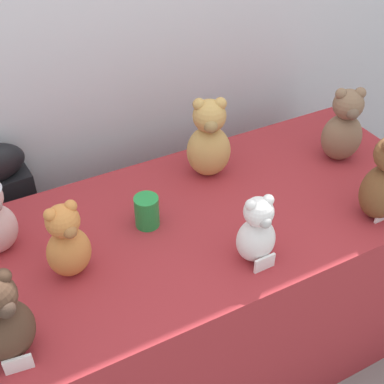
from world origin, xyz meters
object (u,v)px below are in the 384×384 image
object	(u,v)px
instrument_case	(10,246)
teddy_bear_honey	(209,140)
party_cup_green	(147,211)
teddy_bear_mocha	(344,127)
teddy_bear_cocoa	(4,320)
display_table	(192,298)
teddy_bear_ginger	(67,242)
teddy_bear_snow	(257,231)

from	to	relation	value
instrument_case	teddy_bear_honey	distance (m)	0.91
party_cup_green	teddy_bear_mocha	bearing A→B (deg)	0.59
instrument_case	teddy_bear_cocoa	world-z (taller)	teddy_bear_cocoa
instrument_case	teddy_bear_mocha	size ratio (longest dim) A/B	3.19
teddy_bear_mocha	display_table	bearing A→B (deg)	-152.42
teddy_bear_ginger	teddy_bear_mocha	distance (m)	1.09
instrument_case	teddy_bear_mocha	xyz separation A→B (m)	(1.22, -0.45, 0.45)
teddy_bear_honey	party_cup_green	distance (m)	0.36
display_table	teddy_bear_snow	bearing A→B (deg)	-70.08
teddy_bear_mocha	teddy_bear_cocoa	bearing A→B (deg)	-144.82
teddy_bear_mocha	party_cup_green	bearing A→B (deg)	-156.91
teddy_bear_snow	teddy_bear_honey	bearing A→B (deg)	83.73
teddy_bear_honey	teddy_bear_mocha	world-z (taller)	teddy_bear_honey
teddy_bear_mocha	party_cup_green	world-z (taller)	teddy_bear_mocha
teddy_bear_cocoa	teddy_bear_mocha	distance (m)	1.34
teddy_bear_ginger	teddy_bear_mocha	xyz separation A→B (m)	(1.09, 0.10, 0.02)
teddy_bear_cocoa	teddy_bear_ginger	bearing A→B (deg)	22.58
teddy_bear_honey	teddy_bear_mocha	xyz separation A→B (m)	(0.49, -0.15, -0.01)
display_table	party_cup_green	size ratio (longest dim) A/B	16.64
display_table	teddy_bear_ginger	distance (m)	0.66
teddy_bear_snow	party_cup_green	size ratio (longest dim) A/B	2.14
teddy_bear_ginger	display_table	bearing A→B (deg)	-4.21
teddy_bear_ginger	instrument_case	bearing A→B (deg)	94.49
display_table	party_cup_green	distance (m)	0.47
instrument_case	teddy_bear_ginger	xyz separation A→B (m)	(0.13, -0.55, 0.43)
display_table	teddy_bear_ginger	world-z (taller)	teddy_bear_ginger
teddy_bear_honey	teddy_bear_snow	size ratio (longest dim) A/B	1.32
teddy_bear_honey	display_table	bearing A→B (deg)	-107.13
teddy_bear_snow	instrument_case	bearing A→B (deg)	135.39
instrument_case	teddy_bear_cocoa	bearing A→B (deg)	-100.51
teddy_bear_ginger	teddy_bear_snow	bearing A→B (deg)	-31.14
teddy_bear_honey	teddy_bear_ginger	distance (m)	0.64
instrument_case	teddy_bear_snow	xyz separation A→B (m)	(0.64, -0.75, 0.42)
instrument_case	teddy_bear_cocoa	xyz separation A→B (m)	(-0.08, -0.75, 0.44)
teddy_bear_snow	teddy_bear_ginger	size ratio (longest dim) A/B	0.92
display_table	teddy_bear_honey	xyz separation A→B (m)	(0.18, 0.21, 0.54)
teddy_bear_ginger	teddy_bear_honey	bearing A→B (deg)	12.99
display_table	teddy_bear_snow	xyz separation A→B (m)	(0.09, -0.24, 0.50)
teddy_bear_honey	teddy_bear_cocoa	xyz separation A→B (m)	(-0.81, -0.44, -0.02)
teddy_bear_cocoa	teddy_bear_snow	world-z (taller)	teddy_bear_cocoa
teddy_bear_cocoa	party_cup_green	distance (m)	0.58
teddy_bear_snow	teddy_bear_ginger	xyz separation A→B (m)	(-0.51, 0.20, 0.01)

